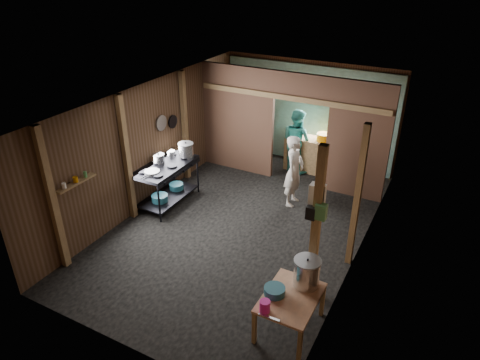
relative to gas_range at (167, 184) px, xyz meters
The scene contains 42 objects.
floor 1.93m from the gas_range, ahead, with size 4.50×7.00×0.00m, color black.
ceiling 2.85m from the gas_range, ahead, with size 4.50×7.00×0.00m, color #34302C.
wall_back 4.08m from the gas_range, 61.87° to the left, with size 4.50×0.00×2.60m, color #4B3325.
wall_front 4.05m from the gas_range, 61.64° to the right, with size 4.50×0.00×2.60m, color #4B3325.
wall_left 0.92m from the gas_range, behind, with size 0.00×7.00×2.60m, color #4B3325.
wall_right 4.22m from the gas_range, ahead, with size 0.00×7.00×2.60m, color #4B3325.
partition_left 2.44m from the gas_range, 75.95° to the left, with size 1.85×0.10×2.60m, color #4E3729.
partition_right 4.19m from the gas_range, 32.69° to the left, with size 1.35×0.10×2.60m, color #4E3729.
partition_header 3.58m from the gas_range, 46.15° to the left, with size 1.30×0.10×0.60m, color #4E3729.
turquoise_panel 4.01m from the gas_range, 61.46° to the left, with size 4.40×0.06×2.50m, color #77ACA9.
back_counter 3.68m from the gas_range, 53.69° to the left, with size 1.20×0.50×0.85m, color #A47A4A.
wall_clock 4.28m from the gas_range, 58.06° to the left, with size 0.20×0.20×0.03m, color silver.
post_left_a 2.73m from the gas_range, 96.62° to the right, with size 0.10×0.12×2.60m, color #A47A4A.
post_left_b 1.19m from the gas_range, 110.96° to the right, with size 0.10×0.12×2.60m, color #A47A4A.
post_left_c 1.51m from the gas_range, 103.85° to the left, with size 0.10×0.12×2.60m, color #A47A4A.
post_right 4.15m from the gas_range, ahead, with size 0.10×0.12×2.60m, color #A47A4A.
post_free 4.03m from the gas_range, 18.98° to the right, with size 0.12×0.12×2.60m, color #A47A4A.
cross_beam 3.28m from the gas_range, 49.06° to the left, with size 4.40×0.12×0.12m, color #A47A4A.
pan_lid_big 1.31m from the gas_range, 128.36° to the left, with size 0.34×0.34×0.03m, color gray.
pan_lid_small 1.40m from the gas_range, 111.99° to the left, with size 0.30×0.30×0.03m, color black.
wall_shelf 2.30m from the gas_range, 97.39° to the right, with size 0.14×0.80×0.03m, color #A47A4A.
jar_white 2.56m from the gas_range, 96.60° to the right, with size 0.07×0.07×0.10m, color silver.
jar_yellow 2.33m from the gas_range, 97.39° to the right, with size 0.08×0.08×0.10m, color #C77606.
jar_green 2.14m from the gas_range, 98.25° to the right, with size 0.06×0.06×0.10m, color #418849.
bag_white 4.09m from the gas_range, 18.10° to the right, with size 0.22×0.15×0.32m, color silver.
bag_green 4.19m from the gas_range, 19.46° to the right, with size 0.16×0.12×0.24m, color #418849.
bag_black 4.06m from the gas_range, 20.43° to the right, with size 0.14×0.10×0.20m, color black.
gas_range is the anchor object (origin of this frame).
prep_table 4.28m from the gas_range, 29.74° to the right, with size 0.74×1.02×0.60m, color tan, non-canonical shape.
stove_pot_large 0.84m from the gas_range, 72.79° to the left, with size 0.34×0.34×0.34m, color beige, non-canonical shape.
stove_pot_med 0.57m from the gas_range, behind, with size 0.25×0.25×0.22m, color beige, non-canonical shape.
stove_saucepan 0.71m from the gas_range, 110.48° to the left, with size 0.18×0.18×0.11m, color beige.
frying_pan 0.65m from the gas_range, 90.00° to the right, with size 0.32×0.54×0.07m, color gray, non-canonical shape.
blue_tub_front 0.34m from the gas_range, 90.00° to the right, with size 0.35×0.35×0.14m, color #1F5665.
blue_tub_back 0.40m from the gas_range, 90.00° to the left, with size 0.31×0.31×0.13m, color #1F5665.
stock_pot 4.22m from the gas_range, 25.16° to the right, with size 0.39×0.39×0.46m, color beige, non-canonical shape.
wash_basin 4.11m from the gas_range, 32.00° to the right, with size 0.30×0.30×0.11m, color #1F5665.
pink_bucket 4.33m from the gas_range, 35.98° to the right, with size 0.15×0.15×0.17m, color #E91F9C.
knife 4.46m from the gas_range, 36.01° to the right, with size 0.30×0.04×0.01m, color beige.
yellow_tub 3.90m from the gas_range, 50.06° to the left, with size 0.33×0.33×0.19m, color #C77606.
cook 2.74m from the gas_range, 27.26° to the left, with size 0.57×0.37×1.57m, color beige.
worker_back 3.39m from the gas_range, 56.61° to the left, with size 0.77×0.60×1.59m, color teal.
Camera 1 is at (3.36, -6.56, 4.88)m, focal length 32.59 mm.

